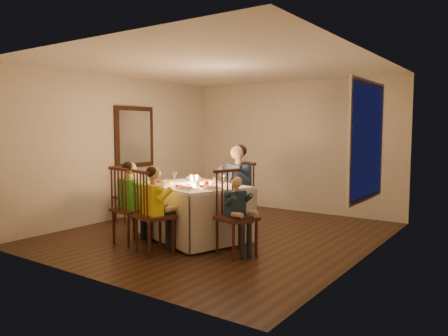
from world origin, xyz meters
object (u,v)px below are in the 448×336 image
Objects in this scene: child_yellow at (155,253)px; chair_near_left at (132,244)px; chair_adult at (237,231)px; adult at (237,231)px; dining_table at (194,200)px; chair_extra at (129,221)px; serving_bowl at (193,178)px; chair_end at (237,255)px; child_green at (132,244)px; child_teal at (237,255)px; chair_near_right at (155,253)px.

chair_near_left is at bearing 5.28° from child_yellow.
adult is at bearing 0.00° from chair_adult.
chair_near_left is 1.73m from adult.
chair_extra is (-1.72, 0.27, -0.59)m from dining_table.
adult is 1.21× the size of child_yellow.
child_yellow reaches higher than chair_near_left.
serving_bowl is (-0.62, -0.36, 0.85)m from adult.
chair_adult is 1.36m from chair_end.
serving_bowl reaches higher than child_yellow.
chair_end is at bearing -1.33° from dining_table.
child_green is (0.00, 0.00, 0.00)m from chair_near_left.
chair_end reaches higher than chair_extra.
child_green is at bearing 122.37° from child_teal.
child_teal is (1.02, -0.37, -0.59)m from dining_table.
chair_extra is at bearing 95.26° from child_teal.
chair_adult is 1.00× the size of chair_near_left.
adult is (0.00, 0.00, 0.00)m from chair_adult.
chair_extra is at bearing -32.35° from chair_near_left.
dining_table is 1.23m from chair_end.
serving_bowl is (0.20, 1.16, 0.85)m from child_green.
child_green is 0.62m from child_yellow.
chair_adult is 1.11m from serving_bowl.
dining_table reaches higher than child_yellow.
chair_near_left is 5.02× the size of serving_bowl.
dining_table reaches higher than chair_near_left.
chair_near_right is (-0.22, -1.67, 0.00)m from chair_adult.
chair_adult is 1.73m from child_green.
chair_adult is 1.00× the size of chair_near_right.
chair_adult is at bearing -79.29° from child_yellow.
adult is 1.36m from child_teal.
adult is 1.17× the size of child_green.
child_green is 1.14× the size of child_teal.
chair_end is 2.81m from chair_extra.
child_yellow is (-0.22, -1.67, 0.00)m from adult.
chair_end is 1.78m from serving_bowl.
chair_extra is at bearing -32.35° from child_green.
dining_table is 1.87× the size of chair_extra.
serving_bowl is at bearing 78.60° from child_teal.
chair_end is 0.80× the size of adult.
chair_near_right and chair_end have the same top height.
dining_table is 1.66× the size of chair_adult.
serving_bowl is at bearing -91.21° from child_green.
child_green is 1.46m from serving_bowl.
chair_extra is at bearing -170.26° from dining_table.
serving_bowl is (-0.40, 1.30, 0.85)m from chair_near_right.
chair_extra is at bearing -15.02° from child_yellow.
child_yellow reaches higher than chair_end.
child_green reaches higher than chair_end.
chair_adult reaches higher than chair_extra.
child_teal is (2.74, -0.64, 0.00)m from chair_extra.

